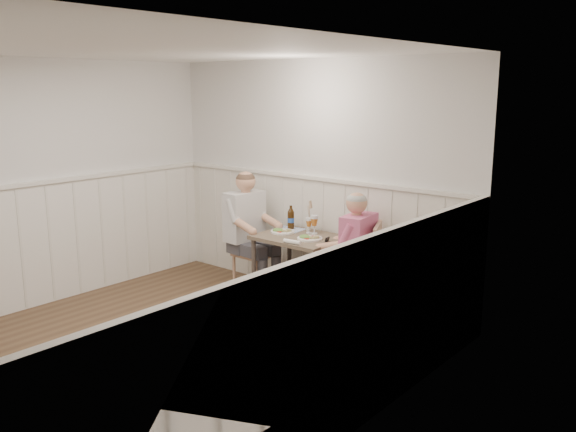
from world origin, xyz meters
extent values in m
plane|color=#452E1D|center=(0.00, 0.00, 0.00)|extent=(4.50, 4.50, 0.00)
cube|color=silver|center=(0.00, 2.25, 1.30)|extent=(4.00, 0.04, 2.60)
cube|color=silver|center=(-2.00, 0.00, 1.30)|extent=(0.04, 4.50, 2.60)
cube|color=silver|center=(2.00, 0.00, 1.30)|extent=(0.04, 4.50, 2.60)
cube|color=white|center=(0.00, 0.00, 2.59)|extent=(4.00, 4.50, 0.02)
cube|color=silver|center=(0.00, 2.23, 0.65)|extent=(3.98, 0.03, 1.30)
cube|color=silver|center=(-1.99, 0.00, 0.65)|extent=(0.03, 4.48, 1.30)
cube|color=silver|center=(1.99, 0.00, 0.65)|extent=(0.03, 4.48, 1.30)
cube|color=silver|center=(0.00, 2.22, 1.32)|extent=(3.98, 0.06, 0.04)
cube|color=silver|center=(-1.97, 0.00, 1.32)|extent=(0.06, 4.48, 0.04)
cube|color=silver|center=(1.97, 0.00, 1.32)|extent=(0.06, 4.48, 0.04)
cube|color=brown|center=(0.13, 1.84, 0.73)|extent=(0.89, 0.70, 0.04)
cylinder|color=#3F3833|center=(-0.26, 1.54, 0.35)|extent=(0.05, 0.05, 0.71)
cylinder|color=#3F3833|center=(-0.26, 2.14, 0.35)|extent=(0.05, 0.05, 0.71)
cylinder|color=#3F3833|center=(0.53, 1.54, 0.35)|extent=(0.05, 0.05, 0.71)
cylinder|color=#3F3833|center=(0.53, 2.14, 0.35)|extent=(0.05, 0.05, 0.71)
cube|color=tan|center=(0.82, 1.88, 0.47)|extent=(0.61, 0.61, 0.04)
cube|color=#5270AE|center=(0.82, 1.88, 0.51)|extent=(0.55, 0.55, 0.03)
cube|color=tan|center=(1.01, 1.97, 0.74)|extent=(0.22, 0.43, 0.49)
cylinder|color=tan|center=(1.08, 1.78, 0.23)|extent=(0.04, 0.04, 0.45)
cylinder|color=tan|center=(0.72, 1.62, 0.23)|extent=(0.04, 0.04, 0.45)
cylinder|color=tan|center=(0.91, 2.14, 0.23)|extent=(0.04, 0.04, 0.45)
cylinder|color=tan|center=(0.55, 1.98, 0.23)|extent=(0.04, 0.04, 0.45)
cube|color=tan|center=(-0.57, 1.89, 0.42)|extent=(0.41, 0.41, 0.04)
cube|color=#5270AE|center=(-0.57, 1.89, 0.45)|extent=(0.37, 0.37, 0.03)
cube|color=tan|center=(-0.76, 1.89, 0.65)|extent=(0.03, 0.41, 0.43)
cylinder|color=tan|center=(-0.75, 2.07, 0.20)|extent=(0.04, 0.04, 0.40)
cylinder|color=tan|center=(-0.40, 2.07, 0.20)|extent=(0.04, 0.04, 0.40)
cylinder|color=tan|center=(-0.75, 1.72, 0.20)|extent=(0.04, 0.04, 0.40)
cylinder|color=tan|center=(-0.39, 1.72, 0.20)|extent=(0.04, 0.04, 0.40)
cube|color=#3F3F47|center=(0.83, 1.87, 0.22)|extent=(0.47, 0.43, 0.43)
cube|color=#3F3F47|center=(0.64, 1.84, 0.49)|extent=(0.44, 0.39, 0.12)
cube|color=#CC637F|center=(0.83, 1.87, 0.81)|extent=(0.28, 0.45, 0.53)
sphere|color=tan|center=(0.83, 1.87, 1.19)|extent=(0.21, 0.21, 0.21)
sphere|color=#A5A5A0|center=(0.83, 1.87, 1.22)|extent=(0.20, 0.20, 0.20)
cube|color=black|center=(0.49, 1.83, 0.81)|extent=(0.02, 0.07, 0.12)
cube|color=#3F3F47|center=(-0.64, 1.81, 0.23)|extent=(0.49, 0.45, 0.46)
cube|color=#3F3F47|center=(-0.44, 1.79, 0.52)|extent=(0.46, 0.41, 0.13)
cube|color=silver|center=(-0.64, 1.81, 0.86)|extent=(0.29, 0.47, 0.56)
sphere|color=tan|center=(-0.64, 1.81, 1.27)|extent=(0.22, 0.22, 0.22)
sphere|color=#4C3828|center=(-0.64, 1.81, 1.30)|extent=(0.21, 0.21, 0.21)
cylinder|color=white|center=(0.30, 1.79, 0.76)|extent=(0.26, 0.26, 0.02)
ellipsoid|color=#3F722D|center=(0.26, 1.76, 0.79)|extent=(0.13, 0.11, 0.05)
sphere|color=tan|center=(0.36, 1.80, 0.79)|extent=(0.04, 0.04, 0.04)
cube|color=#9B5E5D|center=(0.32, 1.85, 0.77)|extent=(0.08, 0.05, 0.01)
cylinder|color=white|center=(0.37, 1.85, 0.78)|extent=(0.05, 0.05, 0.03)
cylinder|color=white|center=(-0.11, 1.84, 0.76)|extent=(0.26, 0.26, 0.02)
ellipsoid|color=#3F722D|center=(-0.15, 1.81, 0.79)|extent=(0.13, 0.11, 0.05)
sphere|color=tan|center=(-0.05, 1.85, 0.79)|extent=(0.04, 0.04, 0.04)
cylinder|color=silver|center=(0.19, 2.01, 0.75)|extent=(0.07, 0.07, 0.01)
cylinder|color=silver|center=(0.19, 2.01, 0.80)|extent=(0.01, 0.01, 0.09)
cone|color=#B96A23|center=(0.19, 2.01, 0.88)|extent=(0.08, 0.08, 0.08)
cylinder|color=silver|center=(0.19, 2.01, 0.94)|extent=(0.08, 0.08, 0.03)
cylinder|color=silver|center=(0.13, 2.00, 0.75)|extent=(0.06, 0.06, 0.01)
cylinder|color=silver|center=(0.13, 2.00, 0.79)|extent=(0.01, 0.01, 0.08)
cone|color=#B96A23|center=(0.13, 2.00, 0.86)|extent=(0.07, 0.07, 0.07)
cylinder|color=silver|center=(0.13, 2.00, 0.91)|extent=(0.07, 0.07, 0.03)
cylinder|color=black|center=(-0.15, 2.02, 0.85)|extent=(0.07, 0.07, 0.19)
cone|color=black|center=(-0.15, 2.02, 0.97)|extent=(0.07, 0.07, 0.05)
cylinder|color=black|center=(-0.15, 2.02, 1.00)|extent=(0.03, 0.03, 0.03)
cylinder|color=#254FA9|center=(-0.15, 2.02, 0.85)|extent=(0.08, 0.08, 0.05)
cylinder|color=white|center=(0.28, 1.53, 0.77)|extent=(0.20, 0.07, 0.04)
cylinder|color=silver|center=(0.06, 2.07, 0.79)|extent=(0.04, 0.04, 0.08)
cylinder|color=tan|center=(0.06, 2.07, 0.92)|extent=(0.02, 0.02, 0.25)
cone|color=tan|center=(0.06, 2.07, 1.07)|extent=(0.03, 0.03, 0.09)
cube|color=#5270AE|center=(-0.14, 1.99, 0.75)|extent=(0.33, 0.27, 0.01)
camera|label=1|loc=(4.06, -3.07, 2.30)|focal=38.00mm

